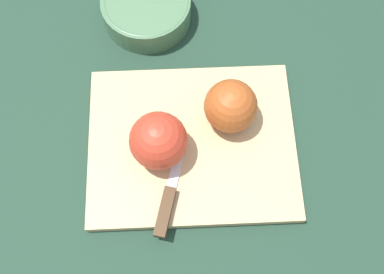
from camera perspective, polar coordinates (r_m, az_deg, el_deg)
name	(u,v)px	position (r m, az deg, el deg)	size (l,w,h in m)	color
ground_plane	(192,146)	(0.74, 0.00, -1.10)	(4.00, 4.00, 0.00)	#1E3828
cutting_board	(192,144)	(0.73, 0.00, -0.85)	(0.38, 0.33, 0.02)	tan
apple_half_left	(231,106)	(0.70, 4.95, 3.93)	(0.08, 0.08, 0.08)	#AD4C1E
apple_half_right	(159,141)	(0.67, -4.26, -0.47)	(0.09, 0.09, 0.09)	red
knife	(167,205)	(0.68, -3.23, -8.67)	(0.03, 0.16, 0.02)	silver
bowl	(147,8)	(0.84, -5.80, 15.98)	(0.16, 0.16, 0.05)	#4C704C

